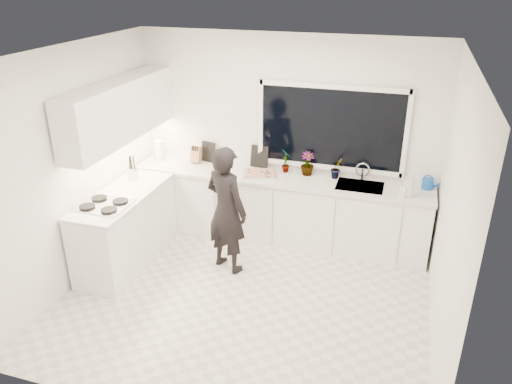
% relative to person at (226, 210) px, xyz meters
% --- Properties ---
extents(floor, '(4.00, 3.50, 0.02)m').
position_rel_person_xyz_m(floor, '(0.40, -0.56, -0.80)').
color(floor, beige).
rests_on(floor, ground).
extents(wall_back, '(4.00, 0.02, 2.70)m').
position_rel_person_xyz_m(wall_back, '(0.40, 1.20, 0.56)').
color(wall_back, white).
rests_on(wall_back, ground).
extents(wall_left, '(0.02, 3.50, 2.70)m').
position_rel_person_xyz_m(wall_left, '(-1.61, -0.56, 0.56)').
color(wall_left, white).
rests_on(wall_left, ground).
extents(wall_right, '(0.02, 3.50, 2.70)m').
position_rel_person_xyz_m(wall_right, '(2.41, -0.56, 0.56)').
color(wall_right, white).
rests_on(wall_right, ground).
extents(ceiling, '(4.00, 3.50, 0.02)m').
position_rel_person_xyz_m(ceiling, '(0.40, -0.56, 1.92)').
color(ceiling, white).
rests_on(ceiling, wall_back).
extents(window, '(1.80, 0.02, 1.00)m').
position_rel_person_xyz_m(window, '(1.00, 1.17, 0.76)').
color(window, black).
rests_on(window, wall_back).
extents(base_cabinets_back, '(3.92, 0.58, 0.88)m').
position_rel_person_xyz_m(base_cabinets_back, '(0.40, 0.89, -0.35)').
color(base_cabinets_back, white).
rests_on(base_cabinets_back, floor).
extents(base_cabinets_left, '(0.58, 1.60, 0.88)m').
position_rel_person_xyz_m(base_cabinets_left, '(-1.27, -0.21, -0.35)').
color(base_cabinets_left, white).
rests_on(base_cabinets_left, floor).
extents(countertop_back, '(3.94, 0.62, 0.04)m').
position_rel_person_xyz_m(countertop_back, '(0.40, 0.88, 0.11)').
color(countertop_back, silver).
rests_on(countertop_back, base_cabinets_back).
extents(countertop_left, '(0.62, 1.60, 0.04)m').
position_rel_person_xyz_m(countertop_left, '(-1.27, -0.21, 0.11)').
color(countertop_left, silver).
rests_on(countertop_left, base_cabinets_left).
extents(upper_cabinets, '(0.34, 2.10, 0.70)m').
position_rel_person_xyz_m(upper_cabinets, '(-1.39, 0.14, 1.06)').
color(upper_cabinets, white).
rests_on(upper_cabinets, wall_left).
extents(sink, '(0.58, 0.42, 0.14)m').
position_rel_person_xyz_m(sink, '(1.45, 0.89, 0.08)').
color(sink, silver).
rests_on(sink, countertop_back).
extents(faucet, '(0.03, 0.03, 0.22)m').
position_rel_person_xyz_m(faucet, '(1.45, 1.09, 0.24)').
color(faucet, silver).
rests_on(faucet, countertop_back).
extents(stovetop, '(0.56, 0.48, 0.03)m').
position_rel_person_xyz_m(stovetop, '(-1.29, -0.56, 0.14)').
color(stovetop, black).
rests_on(stovetop, countertop_left).
extents(person, '(0.68, 0.57, 1.58)m').
position_rel_person_xyz_m(person, '(0.00, 0.00, 0.00)').
color(person, black).
rests_on(person, floor).
extents(pizza_tray, '(0.52, 0.44, 0.03)m').
position_rel_person_xyz_m(pizza_tray, '(0.15, 0.86, 0.14)').
color(pizza_tray, '#B8B8BD').
rests_on(pizza_tray, countertop_back).
extents(pizza, '(0.47, 0.39, 0.01)m').
position_rel_person_xyz_m(pizza, '(0.15, 0.86, 0.16)').
color(pizza, '#D34A1C').
rests_on(pizza, pizza_tray).
extents(watering_can, '(0.17, 0.17, 0.13)m').
position_rel_person_xyz_m(watering_can, '(2.25, 1.05, 0.19)').
color(watering_can, '#124CB0').
rests_on(watering_can, countertop_back).
extents(paper_towel_roll, '(0.11, 0.11, 0.26)m').
position_rel_person_xyz_m(paper_towel_roll, '(-1.37, 0.99, 0.26)').
color(paper_towel_roll, white).
rests_on(paper_towel_roll, countertop_back).
extents(knife_block, '(0.13, 0.11, 0.22)m').
position_rel_person_xyz_m(knife_block, '(-0.83, 1.03, 0.24)').
color(knife_block, olive).
rests_on(knife_block, countertop_back).
extents(utensil_crock, '(0.15, 0.15, 0.16)m').
position_rel_person_xyz_m(utensil_crock, '(-1.36, 0.24, 0.21)').
color(utensil_crock, silver).
rests_on(utensil_crock, countertop_left).
extents(picture_frame_large, '(0.22, 0.08, 0.28)m').
position_rel_person_xyz_m(picture_frame_large, '(-0.69, 1.13, 0.27)').
color(picture_frame_large, black).
rests_on(picture_frame_large, countertop_back).
extents(picture_frame_small, '(0.25, 0.05, 0.30)m').
position_rel_person_xyz_m(picture_frame_small, '(0.06, 1.13, 0.28)').
color(picture_frame_small, black).
rests_on(picture_frame_small, countertop_back).
extents(herb_plants, '(0.86, 0.23, 0.33)m').
position_rel_person_xyz_m(herb_plants, '(0.74, 1.05, 0.28)').
color(herb_plants, '#26662D').
rests_on(herb_plants, countertop_back).
extents(soap_bottles, '(0.19, 0.15, 0.28)m').
position_rel_person_xyz_m(soap_bottles, '(2.03, 0.74, 0.26)').
color(soap_bottles, '#D8BF66').
rests_on(soap_bottles, countertop_back).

